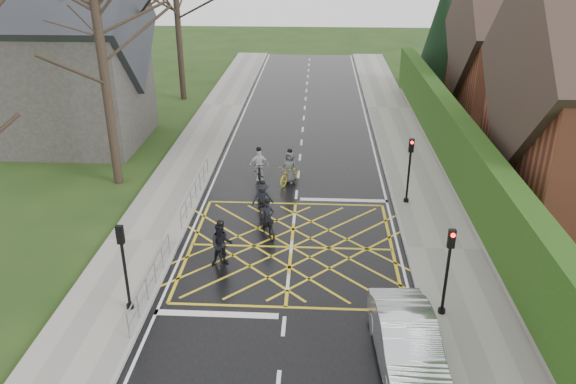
# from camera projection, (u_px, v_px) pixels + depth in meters

# --- Properties ---
(ground) EXTENTS (120.00, 120.00, 0.00)m
(ground) POSITION_uv_depth(u_px,v_px,m) (291.00, 247.00, 22.39)
(ground) COLOR black
(ground) RESTS_ON ground
(road) EXTENTS (9.00, 80.00, 0.01)m
(road) POSITION_uv_depth(u_px,v_px,m) (291.00, 247.00, 22.39)
(road) COLOR black
(road) RESTS_ON ground
(sidewalk_right) EXTENTS (3.00, 80.00, 0.15)m
(sidewalk_right) POSITION_uv_depth(u_px,v_px,m) (443.00, 250.00, 22.06)
(sidewalk_right) COLOR gray
(sidewalk_right) RESTS_ON ground
(sidewalk_left) EXTENTS (3.00, 80.00, 0.15)m
(sidewalk_left) POSITION_uv_depth(u_px,v_px,m) (143.00, 242.00, 22.65)
(sidewalk_left) COLOR gray
(sidewalk_left) RESTS_ON ground
(stone_wall) EXTENTS (0.50, 38.00, 0.70)m
(stone_wall) POSITION_uv_depth(u_px,v_px,m) (456.00, 183.00, 27.31)
(stone_wall) COLOR slate
(stone_wall) RESTS_ON ground
(hedge) EXTENTS (0.90, 38.00, 2.80)m
(hedge) POSITION_uv_depth(u_px,v_px,m) (461.00, 149.00, 26.59)
(hedge) COLOR #183A0F
(hedge) RESTS_ON stone_wall
(house_far) EXTENTS (9.80, 8.80, 10.30)m
(house_far) POSITION_uv_depth(u_px,v_px,m) (533.00, 54.00, 36.20)
(house_far) COLOR brown
(house_far) RESTS_ON ground
(conifer) EXTENTS (4.60, 4.60, 10.00)m
(conifer) POSITION_uv_depth(u_px,v_px,m) (446.00, 26.00, 43.40)
(conifer) COLOR black
(conifer) RESTS_ON ground
(church) EXTENTS (8.80, 7.80, 11.00)m
(church) POSITION_uv_depth(u_px,v_px,m) (65.00, 59.00, 31.91)
(church) COLOR #2D2B28
(church) RESTS_ON ground
(tree_near) EXTENTS (9.24, 9.24, 11.44)m
(tree_near) POSITION_uv_depth(u_px,v_px,m) (97.00, 20.00, 24.99)
(tree_near) COLOR black
(tree_near) RESTS_ON ground
(tree_far) EXTENTS (8.40, 8.40, 10.40)m
(tree_far) POSITION_uv_depth(u_px,v_px,m) (176.00, 0.00, 39.84)
(tree_far) COLOR black
(tree_far) RESTS_ON ground
(railing_south) EXTENTS (0.05, 5.04, 1.03)m
(railing_south) POSITION_uv_depth(u_px,v_px,m) (150.00, 275.00, 19.11)
(railing_south) COLOR slate
(railing_south) RESTS_ON ground
(railing_north) EXTENTS (0.05, 6.04, 1.03)m
(railing_north) POSITION_uv_depth(u_px,v_px,m) (195.00, 186.00, 25.92)
(railing_north) COLOR slate
(railing_north) RESTS_ON ground
(traffic_light_ne) EXTENTS (0.24, 0.31, 3.21)m
(traffic_light_ne) POSITION_uv_depth(u_px,v_px,m) (409.00, 171.00, 25.26)
(traffic_light_ne) COLOR black
(traffic_light_ne) RESTS_ON ground
(traffic_light_se) EXTENTS (0.24, 0.31, 3.21)m
(traffic_light_se) POSITION_uv_depth(u_px,v_px,m) (447.00, 273.00, 17.63)
(traffic_light_se) COLOR black
(traffic_light_se) RESTS_ON ground
(traffic_light_sw) EXTENTS (0.24, 0.31, 3.21)m
(traffic_light_sw) POSITION_uv_depth(u_px,v_px,m) (125.00, 269.00, 17.87)
(traffic_light_sw) COLOR black
(traffic_light_sw) RESTS_ON ground
(cyclist_rear) EXTENTS (1.24, 1.79, 1.65)m
(cyclist_rear) POSITION_uv_depth(u_px,v_px,m) (267.00, 223.00, 23.12)
(cyclist_rear) COLOR black
(cyclist_rear) RESTS_ON ground
(cyclist_back) EXTENTS (0.92, 1.94, 1.89)m
(cyclist_back) POSITION_uv_depth(u_px,v_px,m) (221.00, 249.00, 20.88)
(cyclist_back) COLOR black
(cyclist_back) RESTS_ON ground
(cyclist_mid) EXTENTS (1.10, 1.79, 1.65)m
(cyclist_mid) POSITION_uv_depth(u_px,v_px,m) (262.00, 202.00, 24.78)
(cyclist_mid) COLOR black
(cyclist_mid) RESTS_ON ground
(cyclist_front) EXTENTS (1.02, 1.86, 1.81)m
(cyclist_front) POSITION_uv_depth(u_px,v_px,m) (259.00, 168.00, 28.21)
(cyclist_front) COLOR black
(cyclist_front) RESTS_ON ground
(cyclist_lead) EXTENTS (1.36, 1.95, 1.80)m
(cyclist_lead) POSITION_uv_depth(u_px,v_px,m) (290.00, 171.00, 28.00)
(cyclist_lead) COLOR gold
(cyclist_lead) RESTS_ON ground
(car) EXTENTS (1.92, 4.76, 1.54)m
(car) POSITION_uv_depth(u_px,v_px,m) (407.00, 343.00, 15.94)
(car) COLOR silver
(car) RESTS_ON ground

